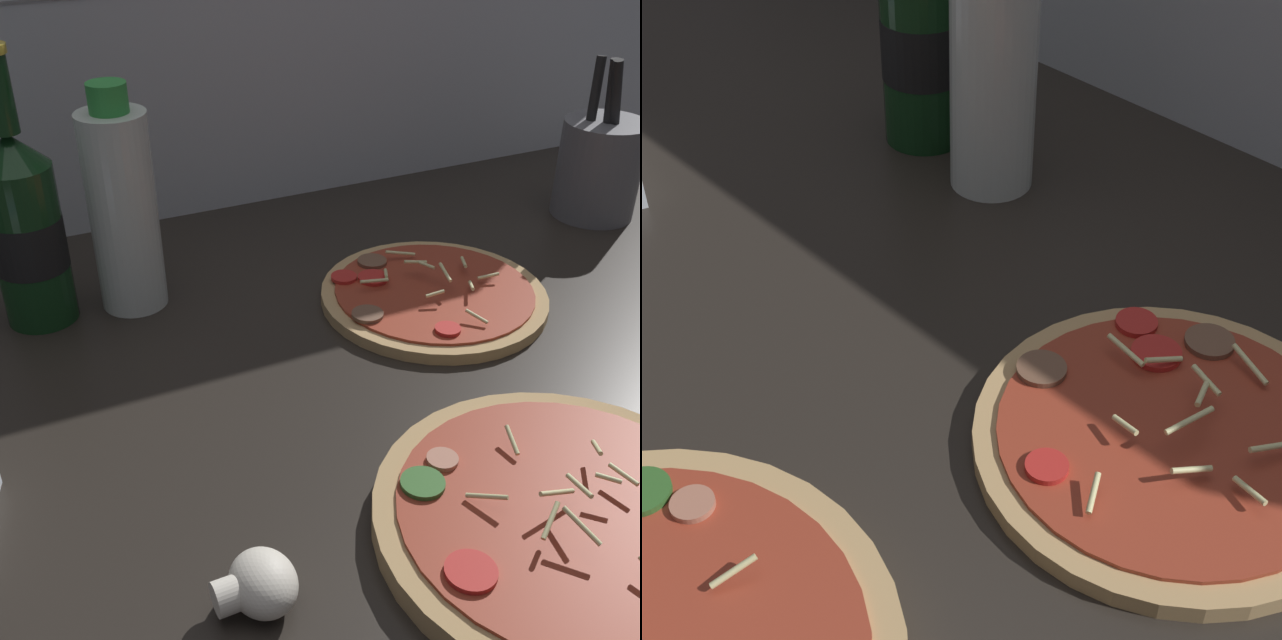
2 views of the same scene
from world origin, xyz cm
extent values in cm
cube|color=#28231E|center=(0.00, 0.00, 1.25)|extent=(160.00, 90.00, 2.50)
cylinder|color=tan|center=(9.75, -19.91, 3.43)|extent=(28.44, 28.44, 1.87)
cylinder|color=#9E3823|center=(9.75, -19.91, 4.52)|extent=(25.03, 25.03, 0.30)
cylinder|color=#B7755B|center=(4.17, -11.63, 4.87)|extent=(2.45, 2.45, 0.40)
cylinder|color=red|center=(0.19, -21.52, 4.87)|extent=(3.50, 3.50, 0.40)
cylinder|color=#336628|center=(1.47, -13.19, 4.87)|extent=(3.32, 3.32, 0.40)
cylinder|color=beige|center=(9.79, -12.64, 5.52)|extent=(0.99, 2.59, 1.13)
cylinder|color=beige|center=(14.32, -16.77, 6.32)|extent=(1.28, 1.98, 0.86)
cylinder|color=beige|center=(7.76, -22.65, 6.61)|extent=(1.18, 3.16, 1.38)
cylinder|color=beige|center=(9.44, -20.25, 7.44)|extent=(0.61, 2.71, 0.72)
cylinder|color=beige|center=(4.47, -16.84, 5.50)|extent=(2.20, 2.57, 1.33)
cylinder|color=beige|center=(14.36, -19.60, 6.00)|extent=(0.78, 2.51, 0.44)
cylinder|color=beige|center=(8.65, -19.16, 6.19)|extent=(3.20, 0.43, 1.35)
cylinder|color=beige|center=(12.56, -19.87, 6.57)|extent=(1.47, 1.60, 0.42)
cylinder|color=beige|center=(6.31, -21.29, 6.47)|extent=(2.57, 1.90, 1.31)
cylinder|color=tan|center=(18.46, 12.22, 3.12)|extent=(23.93, 23.93, 1.24)
cylinder|color=#9E3823|center=(18.46, 12.22, 3.89)|extent=(21.06, 21.06, 0.30)
cylinder|color=red|center=(10.84, 18.27, 4.24)|extent=(2.82, 2.82, 0.40)
cylinder|color=red|center=(15.24, 4.61, 4.24)|extent=(2.54, 2.54, 0.40)
cylinder|color=red|center=(13.62, 16.81, 4.24)|extent=(3.28, 3.28, 0.40)
cylinder|color=brown|center=(15.33, 20.21, 4.24)|extent=(3.27, 3.27, 0.40)
cylinder|color=brown|center=(9.51, 10.38, 4.24)|extent=(3.20, 3.20, 0.40)
cylinder|color=beige|center=(24.43, 10.97, 4.83)|extent=(2.41, 0.89, 0.64)
cylinder|color=beige|center=(18.67, 14.30, 5.86)|extent=(1.07, 2.10, 0.43)
cylinder|color=beige|center=(18.59, 4.68, 4.78)|extent=(1.53, 2.35, 0.93)
cylinder|color=beige|center=(16.80, 9.55, 5.25)|extent=(2.03, 0.72, 0.69)
cylinder|color=beige|center=(18.09, 15.58, 5.75)|extent=(2.54, 1.01, 0.63)
cylinder|color=beige|center=(18.66, 19.69, 4.79)|extent=(3.35, 1.36, 0.89)
cylinder|color=beige|center=(23.55, 14.36, 5.10)|extent=(1.59, 2.72, 0.72)
cylinder|color=beige|center=(19.49, 11.90, 5.96)|extent=(1.18, 3.39, 0.62)
cylinder|color=beige|center=(14.72, 15.99, 4.92)|extent=(1.52, 2.51, 0.88)
cylinder|color=beige|center=(12.62, 14.79, 5.12)|extent=(3.18, 0.75, 0.63)
cylinder|color=beige|center=(21.40, 9.75, 5.01)|extent=(1.53, 2.46, 0.91)
cylinder|color=#143819|center=(-19.58, 26.70, 10.70)|extent=(7.08, 7.08, 16.39)
cone|color=#143819|center=(-19.58, 26.70, 20.48)|extent=(7.08, 7.08, 3.17)
cylinder|color=black|center=(-19.58, 26.70, 11.03)|extent=(7.15, 7.15, 5.25)
cylinder|color=silver|center=(-10.25, 25.68, 12.75)|extent=(6.83, 6.83, 20.51)
cylinder|color=green|center=(-10.25, 25.68, 24.41)|extent=(3.76, 3.76, 2.80)
cylinder|color=white|center=(-14.43, -16.22, 4.34)|extent=(2.36, 2.36, 2.36)
ellipsoid|color=silver|center=(-12.33, -16.22, 4.34)|extent=(4.47, 5.26, 3.68)
cylinder|color=slate|center=(49.28, 22.87, 8.65)|extent=(10.40, 10.40, 12.31)
cylinder|color=black|center=(49.42, 21.97, 15.08)|extent=(4.28, 1.85, 15.25)
cylinder|color=black|center=(47.77, 24.20, 14.90)|extent=(3.17, 3.37, 14.96)
cylinder|color=black|center=(48.98, 22.53, 14.94)|extent=(2.44, 2.34, 15.07)
camera|label=1|loc=(-23.88, -49.34, 45.91)|focal=45.00mm
camera|label=2|loc=(38.69, -24.50, 46.64)|focal=55.00mm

